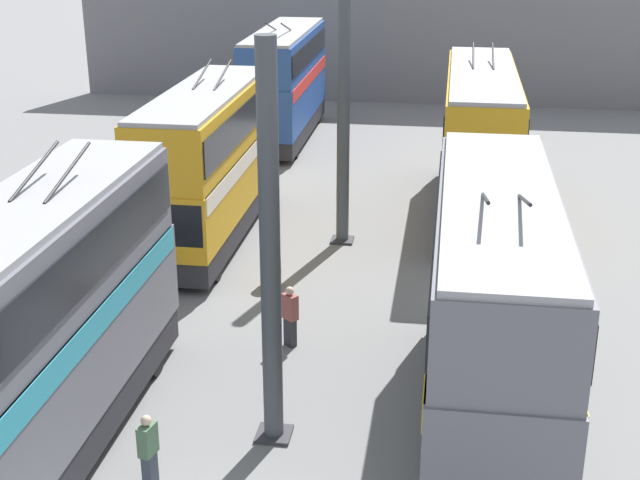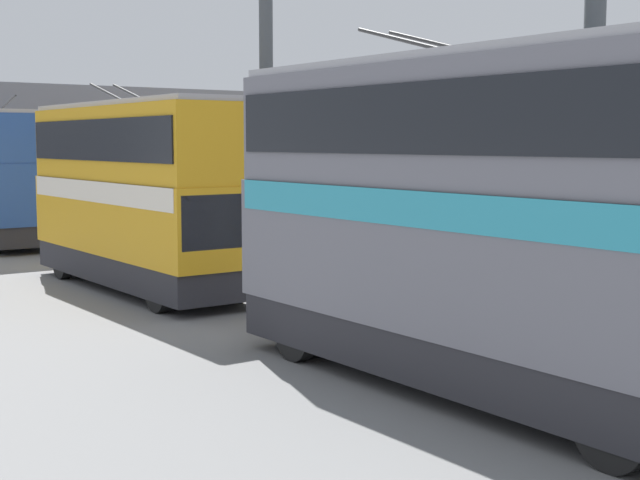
# 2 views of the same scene
# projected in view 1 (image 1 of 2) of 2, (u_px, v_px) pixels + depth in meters

# --- Properties ---
(depot_back_wall) EXTENTS (0.50, 36.00, 7.00)m
(depot_back_wall) POSITION_uv_depth(u_px,v_px,m) (393.00, 40.00, 49.78)
(depot_back_wall) COLOR slate
(depot_back_wall) RESTS_ON ground_plane
(support_column_near) EXTENTS (0.75, 0.75, 8.48)m
(support_column_near) POSITION_uv_depth(u_px,v_px,m) (270.00, 258.00, 17.65)
(support_column_near) COLOR #42474C
(support_column_near) RESTS_ON ground_plane
(support_column_far) EXTENTS (0.75, 0.75, 8.48)m
(support_column_far) POSITION_uv_depth(u_px,v_px,m) (343.00, 122.00, 28.62)
(support_column_far) COLOR #42474C
(support_column_far) RESTS_ON ground_plane
(bus_left_near) EXTENTS (9.98, 2.54, 5.98)m
(bus_left_near) POSITION_uv_depth(u_px,v_px,m) (493.00, 300.00, 18.32)
(bus_left_near) COLOR black
(bus_left_near) RESTS_ON ground_plane
(bus_left_far) EXTENTS (10.92, 2.54, 5.87)m
(bus_left_far) POSITION_uv_depth(u_px,v_px,m) (479.00, 135.00, 31.64)
(bus_left_far) COLOR black
(bus_left_far) RESTS_ON ground_plane
(bus_right_near) EXTENTS (9.89, 2.54, 6.02)m
(bus_right_near) POSITION_uv_depth(u_px,v_px,m) (39.00, 316.00, 17.58)
(bus_right_near) COLOR black
(bus_right_near) RESTS_ON ground_plane
(bus_right_mid) EXTENTS (9.48, 2.54, 5.72)m
(bus_right_mid) POSITION_uv_depth(u_px,v_px,m) (206.00, 158.00, 29.17)
(bus_right_mid) COLOR black
(bus_right_mid) RESTS_ON ground_plane
(bus_right_far) EXTENTS (9.90, 2.54, 5.80)m
(bus_right_far) POSITION_uv_depth(u_px,v_px,m) (284.00, 78.00, 42.07)
(bus_right_far) COLOR black
(bus_right_far) RESTS_ON ground_plane
(person_by_right_row) EXTENTS (0.46, 0.32, 1.59)m
(person_by_right_row) POSITION_uv_depth(u_px,v_px,m) (148.00, 450.00, 17.18)
(person_by_right_row) COLOR #384251
(person_by_right_row) RESTS_ON ground_plane
(person_aisle_midway) EXTENTS (0.45, 0.48, 1.65)m
(person_aisle_midway) POSITION_uv_depth(u_px,v_px,m) (290.00, 315.00, 22.70)
(person_aisle_midway) COLOR #2D2D33
(person_aisle_midway) RESTS_ON ground_plane
(oil_drum) EXTENTS (0.59, 0.59, 0.90)m
(oil_drum) POSITION_uv_depth(u_px,v_px,m) (272.00, 270.00, 26.53)
(oil_drum) COLOR #B28E23
(oil_drum) RESTS_ON ground_plane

